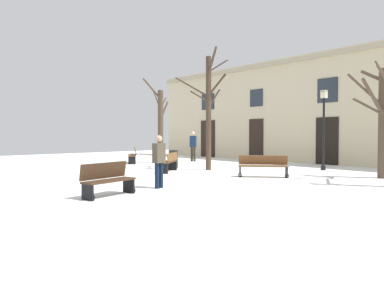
{
  "coord_description": "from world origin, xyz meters",
  "views": [
    {
      "loc": [
        11.71,
        -8.77,
        1.67
      ],
      "look_at": [
        0.0,
        1.95,
        1.23
      ],
      "focal_mm": 33.1,
      "sensor_mm": 36.0,
      "label": 1
    }
  ],
  "objects_px": {
    "streetlamp": "(324,120)",
    "bench_back_to_back_left": "(169,162)",
    "tree_right_of_center": "(160,123)",
    "tree_left_of_center": "(209,107)",
    "bench_facing_shops": "(133,155)",
    "bench_far_corner": "(108,180)",
    "tree_center": "(383,118)",
    "bench_by_litter_bin": "(263,165)",
    "person_strolling": "(193,144)",
    "litter_bin": "(174,159)",
    "person_crossing_plaza": "(159,159)"
  },
  "relations": [
    {
      "from": "bench_by_litter_bin",
      "to": "person_strolling",
      "type": "xyz_separation_m",
      "value": [
        -7.73,
        3.42,
        0.59
      ]
    },
    {
      "from": "person_strolling",
      "to": "bench_back_to_back_left",
      "type": "bearing_deg",
      "value": -79.44
    },
    {
      "from": "streetlamp",
      "to": "person_strolling",
      "type": "xyz_separation_m",
      "value": [
        -8.02,
        -0.84,
        -1.27
      ]
    },
    {
      "from": "tree_right_of_center",
      "to": "bench_far_corner",
      "type": "bearing_deg",
      "value": -44.62
    },
    {
      "from": "tree_left_of_center",
      "to": "bench_facing_shops",
      "type": "height_order",
      "value": "tree_left_of_center"
    },
    {
      "from": "bench_back_to_back_left",
      "to": "litter_bin",
      "type": "bearing_deg",
      "value": -171.17
    },
    {
      "from": "litter_bin",
      "to": "tree_center",
      "type": "bearing_deg",
      "value": 20.27
    },
    {
      "from": "bench_by_litter_bin",
      "to": "tree_right_of_center",
      "type": "bearing_deg",
      "value": 131.87
    },
    {
      "from": "tree_center",
      "to": "bench_far_corner",
      "type": "bearing_deg",
      "value": -110.27
    },
    {
      "from": "bench_facing_shops",
      "to": "person_strolling",
      "type": "relative_size",
      "value": 0.84
    },
    {
      "from": "tree_center",
      "to": "bench_back_to_back_left",
      "type": "xyz_separation_m",
      "value": [
        -7.19,
        -4.55,
        -1.83
      ]
    },
    {
      "from": "tree_right_of_center",
      "to": "tree_left_of_center",
      "type": "bearing_deg",
      "value": -10.34
    },
    {
      "from": "litter_bin",
      "to": "bench_facing_shops",
      "type": "xyz_separation_m",
      "value": [
        -3.73,
        0.04,
        0.04
      ]
    },
    {
      "from": "bench_back_to_back_left",
      "to": "bench_facing_shops",
      "type": "bearing_deg",
      "value": -141.56
    },
    {
      "from": "bench_by_litter_bin",
      "to": "bench_far_corner",
      "type": "bearing_deg",
      "value": -131.63
    },
    {
      "from": "streetlamp",
      "to": "bench_facing_shops",
      "type": "bearing_deg",
      "value": -154.86
    },
    {
      "from": "streetlamp",
      "to": "bench_by_litter_bin",
      "type": "xyz_separation_m",
      "value": [
        -0.3,
        -4.26,
        -1.86
      ]
    },
    {
      "from": "litter_bin",
      "to": "tree_right_of_center",
      "type": "bearing_deg",
      "value": 154.15
    },
    {
      "from": "person_strolling",
      "to": "bench_far_corner",
      "type": "bearing_deg",
      "value": -80.35
    },
    {
      "from": "litter_bin",
      "to": "bench_facing_shops",
      "type": "relative_size",
      "value": 0.56
    },
    {
      "from": "tree_left_of_center",
      "to": "bench_far_corner",
      "type": "relative_size",
      "value": 3.55
    },
    {
      "from": "tree_right_of_center",
      "to": "bench_by_litter_bin",
      "type": "height_order",
      "value": "tree_right_of_center"
    },
    {
      "from": "streetlamp",
      "to": "bench_facing_shops",
      "type": "xyz_separation_m",
      "value": [
        -9.31,
        -4.37,
        -1.83
      ]
    },
    {
      "from": "tree_center",
      "to": "tree_right_of_center",
      "type": "xyz_separation_m",
      "value": [
        -11.52,
        -1.73,
        0.02
      ]
    },
    {
      "from": "bench_back_to_back_left",
      "to": "tree_left_of_center",
      "type": "bearing_deg",
      "value": 128.56
    },
    {
      "from": "bench_facing_shops",
      "to": "bench_far_corner",
      "type": "xyz_separation_m",
      "value": [
        8.75,
        -6.47,
        -0.03
      ]
    },
    {
      "from": "tree_left_of_center",
      "to": "litter_bin",
      "type": "height_order",
      "value": "tree_left_of_center"
    },
    {
      "from": "streetlamp",
      "to": "bench_facing_shops",
      "type": "height_order",
      "value": "streetlamp"
    },
    {
      "from": "bench_far_corner",
      "to": "person_crossing_plaza",
      "type": "distance_m",
      "value": 1.94
    },
    {
      "from": "tree_left_of_center",
      "to": "bench_by_litter_bin",
      "type": "relative_size",
      "value": 3.3
    },
    {
      "from": "litter_bin",
      "to": "bench_far_corner",
      "type": "relative_size",
      "value": 0.53
    },
    {
      "from": "tree_left_of_center",
      "to": "bench_back_to_back_left",
      "type": "xyz_separation_m",
      "value": [
        -0.53,
        -1.93,
        -2.49
      ]
    },
    {
      "from": "tree_center",
      "to": "bench_far_corner",
      "type": "relative_size",
      "value": 2.87
    },
    {
      "from": "tree_center",
      "to": "streetlamp",
      "type": "distance_m",
      "value": 3.23
    },
    {
      "from": "bench_facing_shops",
      "to": "bench_far_corner",
      "type": "bearing_deg",
      "value": -4.19
    },
    {
      "from": "litter_bin",
      "to": "bench_back_to_back_left",
      "type": "distance_m",
      "value": 1.95
    },
    {
      "from": "tree_left_of_center",
      "to": "bench_back_to_back_left",
      "type": "bearing_deg",
      "value": -105.47
    },
    {
      "from": "tree_left_of_center",
      "to": "bench_facing_shops",
      "type": "bearing_deg",
      "value": -174.89
    },
    {
      "from": "litter_bin",
      "to": "bench_far_corner",
      "type": "distance_m",
      "value": 8.16
    },
    {
      "from": "tree_left_of_center",
      "to": "streetlamp",
      "type": "bearing_deg",
      "value": 46.45
    },
    {
      "from": "bench_back_to_back_left",
      "to": "bench_facing_shops",
      "type": "relative_size",
      "value": 1.04
    },
    {
      "from": "tree_left_of_center",
      "to": "bench_back_to_back_left",
      "type": "height_order",
      "value": "tree_left_of_center"
    },
    {
      "from": "streetlamp",
      "to": "bench_back_to_back_left",
      "type": "distance_m",
      "value": 7.4
    },
    {
      "from": "streetlamp",
      "to": "person_strolling",
      "type": "bearing_deg",
      "value": -174.02
    },
    {
      "from": "tree_center",
      "to": "person_strolling",
      "type": "bearing_deg",
      "value": 177.9
    },
    {
      "from": "streetlamp",
      "to": "bench_far_corner",
      "type": "distance_m",
      "value": 11.02
    },
    {
      "from": "tree_right_of_center",
      "to": "bench_back_to_back_left",
      "type": "relative_size",
      "value": 3.11
    },
    {
      "from": "streetlamp",
      "to": "person_strolling",
      "type": "distance_m",
      "value": 8.17
    },
    {
      "from": "tree_left_of_center",
      "to": "person_crossing_plaza",
      "type": "bearing_deg",
      "value": -60.31
    },
    {
      "from": "tree_center",
      "to": "bench_far_corner",
      "type": "xyz_separation_m",
      "value": [
        -3.55,
        -9.6,
        -1.84
      ]
    }
  ]
}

